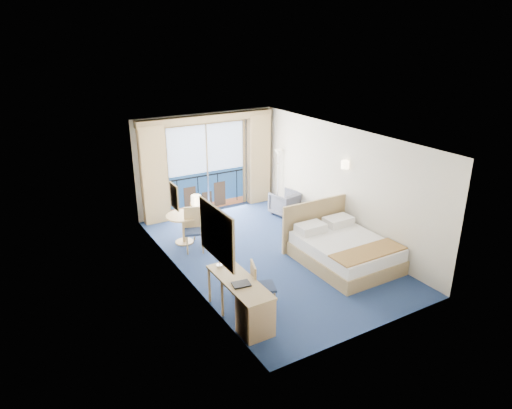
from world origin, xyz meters
name	(u,v)px	position (x,y,z in m)	size (l,w,h in m)	color
floor	(269,254)	(0.00, 0.00, 0.00)	(6.50, 6.50, 0.00)	navy
room_walls	(270,179)	(0.00, 0.00, 1.78)	(4.04, 6.54, 2.72)	beige
balcony_door	(207,170)	(-0.01, 3.22, 1.14)	(2.36, 0.03, 2.52)	navy
curtain_left	(154,175)	(-1.55, 3.07, 1.28)	(0.65, 0.22, 2.55)	tan
curtain_right	(259,159)	(1.55, 3.07, 1.28)	(0.65, 0.22, 2.55)	tan
pelmet	(207,118)	(0.00, 3.10, 2.58)	(3.80, 0.25, 0.18)	tan
mirror	(217,233)	(-1.97, -1.50, 1.55)	(0.05, 1.25, 0.95)	tan
wall_print	(174,196)	(-1.97, 0.45, 1.60)	(0.04, 0.42, 0.52)	tan
sconce_left	(196,200)	(-1.94, -0.60, 1.85)	(0.18, 0.18, 0.18)	#FFE1B2
sconce_right	(345,165)	(1.94, -0.15, 1.85)	(0.18, 0.18, 0.18)	#FFE1B2
bed	(343,249)	(1.16, -1.14, 0.32)	(1.79, 2.13, 1.13)	tan
nightstand	(326,223)	(1.75, 0.18, 0.30)	(0.46, 0.44, 0.61)	tan
phone	(326,210)	(1.77, 0.22, 0.65)	(0.19, 0.15, 0.09)	white
armchair	(285,203)	(1.65, 1.81, 0.32)	(0.69, 0.71, 0.65)	#464A55
floor_lamp	(278,163)	(1.85, 2.51, 1.24)	(0.23, 0.23, 1.64)	silver
desk	(252,309)	(-1.72, -2.23, 0.40)	(0.54, 1.56, 0.73)	tan
desk_chair	(259,284)	(-1.30, -1.76, 0.52)	(0.51, 0.51, 0.93)	#1E2946
folder	(241,284)	(-1.76, -1.95, 0.75)	(0.30, 0.22, 0.03)	black
desk_lamp	(219,251)	(-1.80, -1.19, 1.05)	(0.11, 0.11, 0.43)	silver
round_table	(183,222)	(-1.41, 1.53, 0.53)	(0.78, 0.78, 0.71)	tan
table_chair_a	(201,219)	(-1.00, 1.43, 0.55)	(0.57, 0.56, 0.97)	#1E2946
table_chair_b	(194,227)	(-1.33, 1.08, 0.56)	(0.55, 0.56, 0.99)	#1E2946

